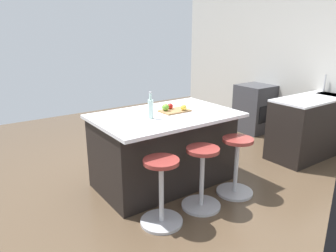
% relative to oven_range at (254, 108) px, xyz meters
% --- Properties ---
extents(ground_plane, '(7.83, 7.83, 0.00)m').
position_rel_oven_range_xyz_m(ground_plane, '(2.66, 0.65, -0.45)').
color(ground_plane, brown).
extents(interior_partition_left, '(0.12, 5.90, 2.90)m').
position_rel_oven_range_xyz_m(interior_partition_left, '(-0.35, 0.65, 1.00)').
color(interior_partition_left, beige).
rests_on(interior_partition_left, ground_plane).
extents(sink_cabinet, '(1.95, 0.60, 1.21)m').
position_rel_oven_range_xyz_m(sink_cabinet, '(-0.00, 1.32, 0.02)').
color(sink_cabinet, black).
rests_on(sink_cabinet, ground_plane).
extents(oven_range, '(0.60, 0.61, 0.90)m').
position_rel_oven_range_xyz_m(oven_range, '(0.00, 0.00, 0.00)').
color(oven_range, '#38383D').
rests_on(oven_range, ground_plane).
extents(kitchen_island, '(1.71, 1.13, 0.93)m').
position_rel_oven_range_xyz_m(kitchen_island, '(2.66, 0.79, 0.02)').
color(kitchen_island, black).
rests_on(kitchen_island, ground_plane).
extents(stool_by_window, '(0.44, 0.44, 0.71)m').
position_rel_oven_range_xyz_m(stool_by_window, '(2.12, 1.53, -0.11)').
color(stool_by_window, '#B7B7BC').
rests_on(stool_by_window, ground_plane).
extents(stool_middle, '(0.44, 0.44, 0.71)m').
position_rel_oven_range_xyz_m(stool_middle, '(2.66, 1.53, -0.11)').
color(stool_middle, '#B7B7BC').
rests_on(stool_middle, ground_plane).
extents(stool_near_camera, '(0.44, 0.44, 0.71)m').
position_rel_oven_range_xyz_m(stool_near_camera, '(3.20, 1.53, -0.11)').
color(stool_near_camera, '#B7B7BC').
rests_on(stool_near_camera, ground_plane).
extents(cutting_board, '(0.36, 0.24, 0.02)m').
position_rel_oven_range_xyz_m(cutting_board, '(2.50, 0.80, 0.49)').
color(cutting_board, olive).
rests_on(cutting_board, kitchen_island).
extents(apple_green, '(0.09, 0.09, 0.09)m').
position_rel_oven_range_xyz_m(apple_green, '(2.61, 0.76, 0.54)').
color(apple_green, '#609E2D').
rests_on(apple_green, cutting_board).
extents(apple_red, '(0.07, 0.07, 0.07)m').
position_rel_oven_range_xyz_m(apple_red, '(2.51, 0.72, 0.54)').
color(apple_red, red).
rests_on(apple_red, cutting_board).
extents(apple_yellow, '(0.07, 0.07, 0.07)m').
position_rel_oven_range_xyz_m(apple_yellow, '(2.42, 0.88, 0.54)').
color(apple_yellow, gold).
rests_on(apple_yellow, cutting_board).
extents(water_bottle, '(0.06, 0.06, 0.31)m').
position_rel_oven_range_xyz_m(water_bottle, '(2.91, 0.90, 0.60)').
color(water_bottle, silver).
rests_on(water_bottle, kitchen_island).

